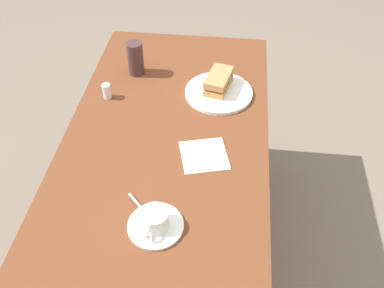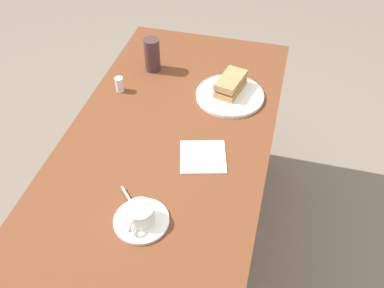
{
  "view_description": "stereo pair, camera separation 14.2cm",
  "coord_description": "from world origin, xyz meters",
  "px_view_note": "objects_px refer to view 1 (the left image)",
  "views": [
    {
      "loc": [
        -1.08,
        -0.21,
        1.74
      ],
      "look_at": [
        -0.07,
        -0.1,
        0.75
      ],
      "focal_mm": 40.16,
      "sensor_mm": 36.0,
      "label": 1
    },
    {
      "loc": [
        -1.05,
        -0.35,
        1.74
      ],
      "look_at": [
        -0.07,
        -0.1,
        0.75
      ],
      "focal_mm": 40.16,
      "sensor_mm": 36.0,
      "label": 2
    }
  ],
  "objects_px": {
    "coffee_cup": "(155,219)",
    "dining_table": "(168,157)",
    "salt_shaker": "(107,91)",
    "spoon": "(141,208)",
    "napkin": "(204,155)",
    "sandwich_plate": "(219,93)",
    "sandwich_front": "(219,81)",
    "drinking_glass": "(136,58)",
    "coffee_saucer": "(156,226)"
  },
  "relations": [
    {
      "from": "coffee_cup",
      "to": "dining_table",
      "type": "bearing_deg",
      "value": 4.35
    },
    {
      "from": "dining_table",
      "to": "salt_shaker",
      "type": "relative_size",
      "value": 22.73
    },
    {
      "from": "spoon",
      "to": "napkin",
      "type": "bearing_deg",
      "value": -34.0
    },
    {
      "from": "coffee_cup",
      "to": "napkin",
      "type": "height_order",
      "value": "coffee_cup"
    },
    {
      "from": "spoon",
      "to": "dining_table",
      "type": "bearing_deg",
      "value": -3.89
    },
    {
      "from": "dining_table",
      "to": "sandwich_plate",
      "type": "relative_size",
      "value": 5.17
    },
    {
      "from": "sandwich_plate",
      "to": "spoon",
      "type": "height_order",
      "value": "spoon"
    },
    {
      "from": "sandwich_front",
      "to": "napkin",
      "type": "height_order",
      "value": "sandwich_front"
    },
    {
      "from": "napkin",
      "to": "salt_shaker",
      "type": "bearing_deg",
      "value": 55.71
    },
    {
      "from": "coffee_cup",
      "to": "salt_shaker",
      "type": "bearing_deg",
      "value": 26.66
    },
    {
      "from": "sandwich_plate",
      "to": "drinking_glass",
      "type": "xyz_separation_m",
      "value": [
        0.11,
        0.34,
        0.06
      ]
    },
    {
      "from": "coffee_saucer",
      "to": "coffee_cup",
      "type": "height_order",
      "value": "coffee_cup"
    },
    {
      "from": "napkin",
      "to": "drinking_glass",
      "type": "bearing_deg",
      "value": 35.7
    },
    {
      "from": "dining_table",
      "to": "spoon",
      "type": "xyz_separation_m",
      "value": [
        -0.33,
        0.02,
        0.13
      ]
    },
    {
      "from": "sandwich_front",
      "to": "salt_shaker",
      "type": "xyz_separation_m",
      "value": [
        -0.09,
        0.42,
        -0.02
      ]
    },
    {
      "from": "coffee_cup",
      "to": "drinking_glass",
      "type": "relative_size",
      "value": 0.75
    },
    {
      "from": "sandwich_plate",
      "to": "salt_shaker",
      "type": "relative_size",
      "value": 4.39
    },
    {
      "from": "sandwich_front",
      "to": "drinking_glass",
      "type": "relative_size",
      "value": 1.16
    },
    {
      "from": "coffee_cup",
      "to": "spoon",
      "type": "height_order",
      "value": "coffee_cup"
    },
    {
      "from": "spoon",
      "to": "salt_shaker",
      "type": "height_order",
      "value": "salt_shaker"
    },
    {
      "from": "dining_table",
      "to": "sandwich_front",
      "type": "bearing_deg",
      "value": -30.91
    },
    {
      "from": "sandwich_front",
      "to": "spoon",
      "type": "xyz_separation_m",
      "value": [
        -0.6,
        0.19,
        -0.03
      ]
    },
    {
      "from": "coffee_saucer",
      "to": "napkin",
      "type": "height_order",
      "value": "coffee_saucer"
    },
    {
      "from": "sandwich_front",
      "to": "coffee_saucer",
      "type": "bearing_deg",
      "value": 168.56
    },
    {
      "from": "spoon",
      "to": "drinking_glass",
      "type": "xyz_separation_m",
      "value": [
        0.69,
        0.15,
        0.06
      ]
    },
    {
      "from": "sandwich_plate",
      "to": "salt_shaker",
      "type": "distance_m",
      "value": 0.43
    },
    {
      "from": "sandwich_plate",
      "to": "spoon",
      "type": "bearing_deg",
      "value": 161.97
    },
    {
      "from": "sandwich_plate",
      "to": "salt_shaker",
      "type": "xyz_separation_m",
      "value": [
        -0.07,
        0.42,
        0.02
      ]
    },
    {
      "from": "dining_table",
      "to": "drinking_glass",
      "type": "distance_m",
      "value": 0.44
    },
    {
      "from": "dining_table",
      "to": "napkin",
      "type": "bearing_deg",
      "value": -122.2
    },
    {
      "from": "coffee_saucer",
      "to": "sandwich_front",
      "type": "bearing_deg",
      "value": -11.44
    },
    {
      "from": "napkin",
      "to": "salt_shaker",
      "type": "height_order",
      "value": "salt_shaker"
    },
    {
      "from": "coffee_cup",
      "to": "drinking_glass",
      "type": "bearing_deg",
      "value": 15.58
    },
    {
      "from": "dining_table",
      "to": "drinking_glass",
      "type": "bearing_deg",
      "value": 26.57
    },
    {
      "from": "dining_table",
      "to": "spoon",
      "type": "bearing_deg",
      "value": 176.11
    },
    {
      "from": "napkin",
      "to": "salt_shaker",
      "type": "distance_m",
      "value": 0.48
    },
    {
      "from": "sandwich_plate",
      "to": "coffee_saucer",
      "type": "xyz_separation_m",
      "value": [
        -0.63,
        0.14,
        -0.0
      ]
    },
    {
      "from": "coffee_cup",
      "to": "salt_shaker",
      "type": "height_order",
      "value": "coffee_cup"
    },
    {
      "from": "napkin",
      "to": "drinking_glass",
      "type": "xyz_separation_m",
      "value": [
        0.44,
        0.32,
        0.07
      ]
    },
    {
      "from": "dining_table",
      "to": "sandwich_plate",
      "type": "xyz_separation_m",
      "value": [
        0.25,
        -0.17,
        0.12
      ]
    },
    {
      "from": "napkin",
      "to": "drinking_glass",
      "type": "relative_size",
      "value": 1.08
    },
    {
      "from": "salt_shaker",
      "to": "napkin",
      "type": "bearing_deg",
      "value": -124.29
    },
    {
      "from": "spoon",
      "to": "drinking_glass",
      "type": "height_order",
      "value": "drinking_glass"
    },
    {
      "from": "sandwich_plate",
      "to": "coffee_cup",
      "type": "bearing_deg",
      "value": 167.83
    },
    {
      "from": "sandwich_front",
      "to": "coffee_saucer",
      "type": "height_order",
      "value": "sandwich_front"
    },
    {
      "from": "coffee_saucer",
      "to": "salt_shaker",
      "type": "distance_m",
      "value": 0.64
    },
    {
      "from": "napkin",
      "to": "dining_table",
      "type": "bearing_deg",
      "value": 57.8
    },
    {
      "from": "coffee_saucer",
      "to": "drinking_glass",
      "type": "xyz_separation_m",
      "value": [
        0.74,
        0.21,
        0.06
      ]
    },
    {
      "from": "sandwich_plate",
      "to": "coffee_saucer",
      "type": "distance_m",
      "value": 0.65
    },
    {
      "from": "sandwich_front",
      "to": "drinking_glass",
      "type": "xyz_separation_m",
      "value": [
        0.08,
        0.34,
        0.02
      ]
    }
  ]
}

